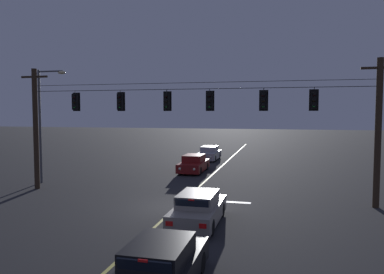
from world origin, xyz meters
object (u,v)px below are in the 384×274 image
object	(u,v)px
traffic_light_right_inner	(210,101)
car_waiting_second_near	(160,268)
traffic_light_centre	(167,101)
street_lamp_corner	(44,115)
car_waiting_near_lane	(198,209)
traffic_light_left_inner	(120,101)
car_oncoming_lead	(194,164)
traffic_light_leftmost	(75,102)
traffic_light_far_right	(314,100)
car_oncoming_trailing	(209,154)
traffic_light_rightmost	(264,100)

from	to	relation	value
traffic_light_right_inner	car_waiting_second_near	xyz separation A→B (m)	(0.75, -10.84, -4.80)
traffic_light_right_inner	traffic_light_centre	bearing A→B (deg)	180.00
street_lamp_corner	car_waiting_near_lane	bearing A→B (deg)	-28.48
traffic_light_left_inner	car_oncoming_lead	distance (m)	10.21
traffic_light_leftmost	traffic_light_centre	bearing A→B (deg)	0.00
car_waiting_near_lane	traffic_light_leftmost	bearing A→B (deg)	151.15
traffic_light_leftmost	car_waiting_near_lane	size ratio (longest dim) A/B	0.28
traffic_light_far_right	car_waiting_second_near	size ratio (longest dim) A/B	0.28
car_oncoming_trailing	car_waiting_second_near	xyz separation A→B (m)	(3.91, -27.25, 0.00)
traffic_light_right_inner	street_lamp_corner	xyz separation A→B (m)	(-11.71, 1.80, -0.82)
traffic_light_far_right	traffic_light_rightmost	bearing A→B (deg)	180.00
car_oncoming_trailing	street_lamp_corner	world-z (taller)	street_lamp_corner
car_oncoming_trailing	traffic_light_far_right	bearing A→B (deg)	-62.20
traffic_light_left_inner	car_oncoming_trailing	distance (m)	17.23
traffic_light_far_right	car_oncoming_lead	size ratio (longest dim) A/B	0.28
car_oncoming_trailing	traffic_light_leftmost	bearing A→B (deg)	-107.25
traffic_light_leftmost	traffic_light_far_right	xyz separation A→B (m)	(13.74, 0.00, 0.00)
traffic_light_leftmost	street_lamp_corner	xyz separation A→B (m)	(-3.46, 1.80, -0.82)
traffic_light_left_inner	traffic_light_far_right	world-z (taller)	same
traffic_light_left_inner	traffic_light_right_inner	size ratio (longest dim) A/B	1.00
traffic_light_left_inner	car_oncoming_lead	xyz separation A→B (m)	(2.36, 8.70, -4.80)
traffic_light_centre	car_waiting_near_lane	world-z (taller)	traffic_light_centre
car_oncoming_lead	traffic_light_left_inner	bearing A→B (deg)	-105.20
car_oncoming_lead	car_oncoming_trailing	bearing A→B (deg)	91.52
traffic_light_leftmost	car_waiting_second_near	distance (m)	14.89
car_waiting_second_near	car_waiting_near_lane	bearing A→B (deg)	92.95
traffic_light_far_right	car_waiting_near_lane	xyz separation A→B (m)	(-5.05, -4.79, -4.80)
traffic_light_leftmost	traffic_light_rightmost	distance (m)	11.18
traffic_light_leftmost	car_waiting_near_lane	distance (m)	11.03
traffic_light_left_inner	street_lamp_corner	xyz separation A→B (m)	(-6.39, 1.80, -0.82)
traffic_light_left_inner	car_waiting_near_lane	xyz separation A→B (m)	(5.76, -4.79, -4.80)
traffic_light_leftmost	car_oncoming_lead	xyz separation A→B (m)	(5.30, 8.70, -4.80)
traffic_light_centre	traffic_light_far_right	distance (m)	7.96
traffic_light_far_right	traffic_light_right_inner	bearing A→B (deg)	180.00
traffic_light_far_right	car_waiting_near_lane	size ratio (longest dim) A/B	0.28
traffic_light_rightmost	car_waiting_near_lane	xyz separation A→B (m)	(-2.48, -4.79, -4.80)
car_waiting_near_lane	car_oncoming_trailing	distance (m)	21.50
car_oncoming_trailing	street_lamp_corner	xyz separation A→B (m)	(-8.55, -14.60, 3.98)
traffic_light_leftmost	traffic_light_centre	distance (m)	5.78
traffic_light_leftmost	traffic_light_far_right	distance (m)	13.74
traffic_light_right_inner	traffic_light_far_right	bearing A→B (deg)	0.00
traffic_light_right_inner	car_waiting_second_near	distance (m)	11.88
traffic_light_rightmost	car_waiting_second_near	bearing A→B (deg)	-101.33
car_waiting_near_lane	car_oncoming_lead	distance (m)	13.91
traffic_light_left_inner	traffic_light_far_right	xyz separation A→B (m)	(10.81, 0.00, 0.00)
street_lamp_corner	car_oncoming_lead	bearing A→B (deg)	38.22
traffic_light_left_inner	car_oncoming_lead	world-z (taller)	traffic_light_left_inner
traffic_light_leftmost	car_oncoming_trailing	xyz separation A→B (m)	(5.09, 16.41, -4.80)
traffic_light_leftmost	street_lamp_corner	distance (m)	3.99
traffic_light_right_inner	traffic_light_rightmost	world-z (taller)	same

